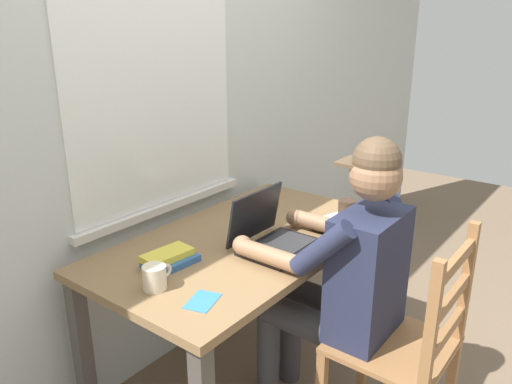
% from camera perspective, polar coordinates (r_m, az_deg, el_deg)
% --- Properties ---
extents(ground_plane, '(8.00, 8.00, 0.00)m').
position_cam_1_polar(ground_plane, '(2.59, -1.11, -20.38)').
color(ground_plane, brown).
extents(back_wall, '(6.00, 0.08, 2.60)m').
position_cam_1_polar(back_wall, '(2.35, -10.37, 10.29)').
color(back_wall, beige).
rests_on(back_wall, ground).
extents(desk, '(1.38, 0.77, 0.74)m').
position_cam_1_polar(desk, '(2.24, -1.21, -7.52)').
color(desk, olive).
rests_on(desk, ground).
extents(seated_person, '(0.50, 0.60, 1.26)m').
position_cam_1_polar(seated_person, '(2.02, 9.85, -9.12)').
color(seated_person, '#232842').
rests_on(seated_person, ground).
extents(wooden_chair, '(0.42, 0.42, 0.96)m').
position_cam_1_polar(wooden_chair, '(2.04, 16.74, -16.73)').
color(wooden_chair, olive).
rests_on(wooden_chair, ground).
extents(laptop, '(0.33, 0.27, 0.23)m').
position_cam_1_polar(laptop, '(2.10, 1.66, -4.81)').
color(laptop, black).
rests_on(laptop, desk).
extents(computer_mouse, '(0.06, 0.10, 0.03)m').
position_cam_1_polar(computer_mouse, '(2.27, 7.37, -4.12)').
color(computer_mouse, black).
rests_on(computer_mouse, desk).
extents(coffee_mug_white, '(0.12, 0.08, 0.09)m').
position_cam_1_polar(coffee_mug_white, '(1.82, -11.47, -9.53)').
color(coffee_mug_white, beige).
rests_on(coffee_mug_white, desk).
extents(coffee_mug_dark, '(0.13, 0.09, 0.09)m').
position_cam_1_polar(coffee_mug_dark, '(2.45, 10.41, -1.88)').
color(coffee_mug_dark, '#38281E').
rests_on(coffee_mug_dark, desk).
extents(book_stack_main, '(0.21, 0.15, 0.05)m').
position_cam_1_polar(book_stack_main, '(1.99, -9.90, -7.50)').
color(book_stack_main, '#2D5B9E').
rests_on(book_stack_main, desk).
extents(paper_pile_near_laptop, '(0.28, 0.21, 0.01)m').
position_cam_1_polar(paper_pile_near_laptop, '(2.39, 9.11, -3.34)').
color(paper_pile_near_laptop, white).
rests_on(paper_pile_near_laptop, desk).
extents(landscape_photo_print, '(0.15, 0.12, 0.00)m').
position_cam_1_polar(landscape_photo_print, '(1.74, -6.14, -12.30)').
color(landscape_photo_print, teal).
rests_on(landscape_photo_print, desk).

